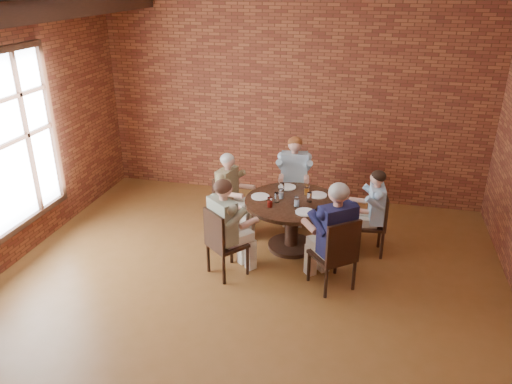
% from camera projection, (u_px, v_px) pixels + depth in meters
% --- Properties ---
extents(floor, '(7.00, 7.00, 0.00)m').
position_uv_depth(floor, '(237.00, 310.00, 5.90)').
color(floor, brown).
rests_on(floor, ground).
extents(ceiling, '(7.00, 7.00, 0.00)m').
position_uv_depth(ceiling, '(231.00, 4.00, 4.53)').
color(ceiling, white).
rests_on(ceiling, wall_back).
extents(wall_back, '(7.00, 0.00, 7.00)m').
position_uv_depth(wall_back, '(291.00, 101.00, 8.33)').
color(wall_back, brown).
rests_on(wall_back, ground).
extents(ceiling_beam, '(0.22, 6.90, 0.26)m').
position_uv_depth(ceiling_beam, '(2.00, 14.00, 5.11)').
color(ceiling_beam, '#341911').
rests_on(ceiling_beam, ceiling).
extents(window, '(0.10, 2.16, 2.36)m').
position_uv_depth(window, '(0.00, 147.00, 6.28)').
color(window, white).
rests_on(window, wall_left).
extents(dining_table, '(1.33, 1.33, 0.75)m').
position_uv_depth(dining_table, '(292.00, 215.00, 7.03)').
color(dining_table, '#341911').
rests_on(dining_table, floor).
extents(chair_a, '(0.43, 0.43, 0.89)m').
position_uv_depth(chair_a, '(376.00, 222.00, 6.92)').
color(chair_a, '#341911').
rests_on(chair_a, floor).
extents(diner_a, '(0.64, 0.54, 1.24)m').
position_uv_depth(diner_a, '(372.00, 213.00, 6.88)').
color(diner_a, '#4780B9').
rests_on(diner_a, floor).
extents(chair_b, '(0.49, 0.49, 0.94)m').
position_uv_depth(chair_b, '(294.00, 186.00, 8.02)').
color(chair_b, '#341911').
rests_on(chair_b, floor).
extents(diner_b, '(0.63, 0.73, 1.35)m').
position_uv_depth(diner_b, '(294.00, 179.00, 7.87)').
color(diner_b, '#A0BBCC').
rests_on(diner_b, floor).
extents(chair_c, '(0.48, 0.48, 0.90)m').
position_uv_depth(chair_c, '(226.00, 202.00, 7.51)').
color(chair_c, '#341911').
rests_on(chair_c, floor).
extents(diner_c, '(0.70, 0.62, 1.26)m').
position_uv_depth(diner_c, '(231.00, 195.00, 7.42)').
color(diner_c, brown).
rests_on(diner_c, floor).
extents(chair_d, '(0.61, 0.61, 0.94)m').
position_uv_depth(chair_d, '(222.00, 241.00, 6.38)').
color(chair_d, '#341911').
rests_on(chair_d, floor).
extents(diner_d, '(0.83, 0.85, 1.34)m').
position_uv_depth(diner_d, '(227.00, 228.00, 6.37)').
color(diner_d, gray).
rests_on(diner_d, floor).
extents(chair_e, '(0.66, 0.66, 0.99)m').
position_uv_depth(chair_e, '(337.00, 252.00, 6.08)').
color(chair_e, '#341911').
rests_on(chair_e, floor).
extents(diner_e, '(0.90, 0.92, 1.42)m').
position_uv_depth(diner_e, '(333.00, 236.00, 6.09)').
color(diner_e, '#191A46').
rests_on(diner_e, floor).
extents(plate_a, '(0.26, 0.26, 0.01)m').
position_uv_depth(plate_a, '(318.00, 195.00, 7.10)').
color(plate_a, white).
rests_on(plate_a, dining_table).
extents(plate_b, '(0.26, 0.26, 0.01)m').
position_uv_depth(plate_b, '(287.00, 187.00, 7.36)').
color(plate_b, white).
rests_on(plate_b, dining_table).
extents(plate_c, '(0.26, 0.26, 0.01)m').
position_uv_depth(plate_c, '(260.00, 196.00, 7.05)').
color(plate_c, white).
rests_on(plate_c, dining_table).
extents(plate_d, '(0.26, 0.26, 0.01)m').
position_uv_depth(plate_d, '(305.00, 212.00, 6.59)').
color(plate_d, white).
rests_on(plate_d, dining_table).
extents(glass_a, '(0.07, 0.07, 0.14)m').
position_uv_depth(glass_a, '(309.00, 197.00, 6.88)').
color(glass_a, white).
rests_on(glass_a, dining_table).
extents(glass_b, '(0.07, 0.07, 0.14)m').
position_uv_depth(glass_b, '(307.00, 190.00, 7.10)').
color(glass_b, white).
rests_on(glass_b, dining_table).
extents(glass_c, '(0.07, 0.07, 0.14)m').
position_uv_depth(glass_c, '(282.00, 187.00, 7.19)').
color(glass_c, white).
rests_on(glass_c, dining_table).
extents(glass_d, '(0.07, 0.07, 0.14)m').
position_uv_depth(glass_d, '(281.00, 194.00, 6.99)').
color(glass_d, white).
rests_on(glass_d, dining_table).
extents(glass_e, '(0.07, 0.07, 0.14)m').
position_uv_depth(glass_e, '(277.00, 198.00, 6.87)').
color(glass_e, white).
rests_on(glass_e, dining_table).
extents(glass_f, '(0.07, 0.07, 0.14)m').
position_uv_depth(glass_f, '(270.00, 202.00, 6.73)').
color(glass_f, white).
rests_on(glass_f, dining_table).
extents(glass_g, '(0.07, 0.07, 0.14)m').
position_uv_depth(glass_g, '(297.00, 201.00, 6.75)').
color(glass_g, white).
rests_on(glass_g, dining_table).
extents(smartphone, '(0.10, 0.16, 0.01)m').
position_uv_depth(smartphone, '(319.00, 208.00, 6.70)').
color(smartphone, black).
rests_on(smartphone, dining_table).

